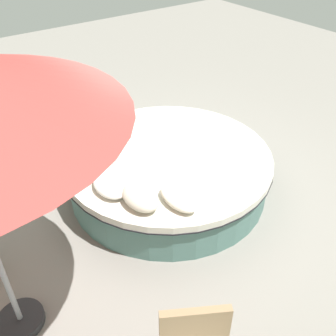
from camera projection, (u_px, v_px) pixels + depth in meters
The scene contains 7 objects.
ground_plane at pixel (168, 188), 5.32m from camera, with size 16.00×16.00×0.00m, color gray.
round_bed at pixel (168, 171), 5.15m from camera, with size 2.71×2.71×0.57m.
throw_pillow_0 at pixel (87, 147), 4.91m from camera, with size 0.49×0.30×0.22m, color beige.
throw_pillow_1 at pixel (89, 168), 4.58m from camera, with size 0.46×0.30×0.19m, color silver.
throw_pillow_2 at pixel (110, 185), 4.34m from camera, with size 0.51×0.34×0.15m, color white.
throw_pillow_3 at pixel (140, 197), 4.15m from camera, with size 0.52×0.34×0.19m, color beige.
throw_pillow_4 at pixel (179, 198), 4.17m from camera, with size 0.54×0.29×0.15m, color silver.
Camera 1 is at (-3.34, 2.43, 3.36)m, focal length 41.19 mm.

